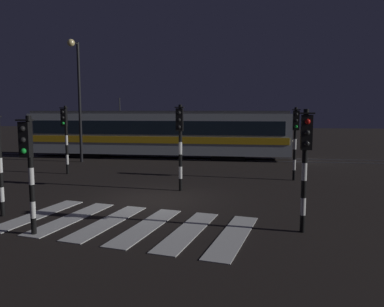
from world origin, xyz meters
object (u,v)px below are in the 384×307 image
at_px(traffic_light_corner_near_right, 305,152).
at_px(traffic_light_median_centre, 180,135).
at_px(street_lamp_trackside_left, 77,87).
at_px(traffic_light_kerb_mid_left, 28,157).
at_px(traffic_light_corner_far_right, 295,133).
at_px(tram, 157,133).
at_px(traffic_light_corner_far_left, 65,129).

height_order(traffic_light_corner_near_right, traffic_light_median_centre, traffic_light_median_centre).
height_order(traffic_light_corner_near_right, street_lamp_trackside_left, street_lamp_trackside_left).
relative_size(traffic_light_kerb_mid_left, street_lamp_trackside_left, 0.42).
bearing_deg(traffic_light_median_centre, traffic_light_corner_far_right, 32.36).
height_order(traffic_light_kerb_mid_left, tram, tram).
relative_size(traffic_light_kerb_mid_left, tram, 0.17).
bearing_deg(traffic_light_kerb_mid_left, traffic_light_corner_far_left, 111.90).
relative_size(traffic_light_corner_far_right, tram, 0.19).
bearing_deg(traffic_light_corner_near_right, traffic_light_kerb_mid_left, -169.74).
distance_m(traffic_light_corner_near_right, traffic_light_corner_far_left, 13.31).
xyz_separation_m(traffic_light_corner_near_right, street_lamp_trackside_left, (-12.03, 12.17, 2.55)).
distance_m(traffic_light_median_centre, traffic_light_corner_far_right, 5.76).
relative_size(traffic_light_median_centre, traffic_light_corner_far_right, 1.02).
bearing_deg(street_lamp_trackside_left, traffic_light_corner_far_right, -19.05).
xyz_separation_m(street_lamp_trackside_left, tram, (4.34, 2.94, -2.97)).
relative_size(street_lamp_trackside_left, tram, 0.42).
bearing_deg(traffic_light_median_centre, tram, 108.57).
bearing_deg(street_lamp_trackside_left, tram, 34.09).
height_order(traffic_light_median_centre, tram, tram).
bearing_deg(traffic_light_corner_far_right, traffic_light_kerb_mid_left, -130.38).
bearing_deg(traffic_light_median_centre, traffic_light_kerb_mid_left, -115.45).
bearing_deg(tram, traffic_light_corner_near_right, -63.02).
xyz_separation_m(traffic_light_corner_far_left, tram, (3.04, 7.23, -0.56)).
bearing_deg(tram, street_lamp_trackside_left, -145.91).
height_order(traffic_light_median_centre, traffic_light_corner_far_left, traffic_light_corner_far_left).
height_order(traffic_light_median_centre, street_lamp_trackside_left, street_lamp_trackside_left).
bearing_deg(traffic_light_corner_far_right, traffic_light_median_centre, -147.64).
bearing_deg(traffic_light_corner_far_left, tram, 67.21).
xyz_separation_m(traffic_light_corner_far_right, street_lamp_trackside_left, (-12.69, 4.38, 2.47)).
height_order(traffic_light_corner_far_left, tram, tram).
distance_m(traffic_light_corner_far_right, tram, 11.12).
bearing_deg(traffic_light_corner_far_left, traffic_light_corner_near_right, -36.30).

